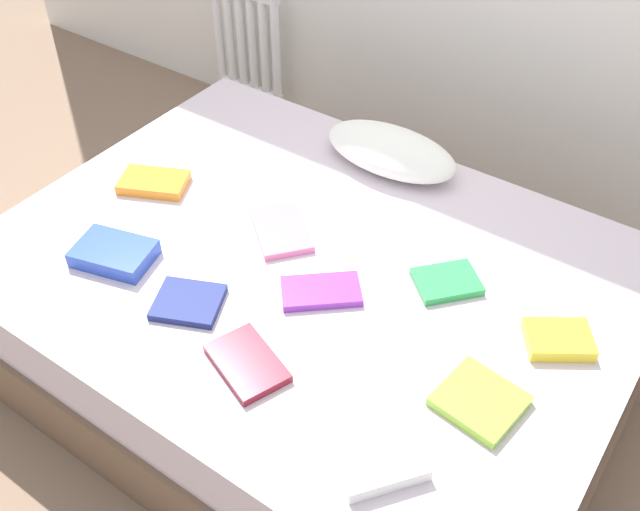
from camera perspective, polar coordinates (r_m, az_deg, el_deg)
The scene contains 14 objects.
ground_plane at distance 2.61m, azimuth -0.64°, elevation -8.42°, with size 8.00×8.00×0.00m, color #7F6651.
bed at distance 2.42m, azimuth -0.68°, elevation -4.73°, with size 2.00×1.50×0.50m.
radiator at distance 3.73m, azimuth -5.82°, elevation 16.49°, with size 0.41×0.04×0.55m.
pillow at distance 2.61m, azimuth 5.63°, elevation 8.26°, with size 0.51×0.26×0.13m, color white.
textbook_blue at distance 2.32m, azimuth -16.00°, elevation 0.15°, with size 0.24×0.16×0.05m, color #2847B7.
textbook_maroon at distance 1.95m, azimuth -5.80°, elevation -8.47°, with size 0.23×0.15×0.03m, color maroon.
textbook_orange at distance 2.59m, azimuth -13.04°, elevation 5.66°, with size 0.23×0.14×0.04m, color orange.
textbook_pink at distance 2.34m, azimuth -3.10°, elevation 2.06°, with size 0.25×0.16×0.02m, color pink.
textbook_green at distance 2.19m, azimuth 10.01°, elevation -2.06°, with size 0.19×0.14×0.03m, color green.
textbook_lime at distance 1.91m, azimuth 12.54°, elevation -11.16°, with size 0.20×0.19×0.03m, color #8CC638.
textbook_purple at distance 2.13m, azimuth 0.09°, elevation -2.86°, with size 0.23×0.13×0.03m, color purple.
textbook_yellow at distance 2.09m, azimuth 18.38°, elevation -6.32°, with size 0.18×0.13×0.04m, color yellow.
textbook_navy at distance 2.13m, azimuth -10.39°, elevation -3.67°, with size 0.19×0.16×0.02m, color navy.
textbook_white at distance 1.77m, azimuth 4.85°, elevation -16.13°, with size 0.21×0.13×0.04m, color white.
Camera 1 is at (0.97, -1.33, 2.02)m, focal length 40.39 mm.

